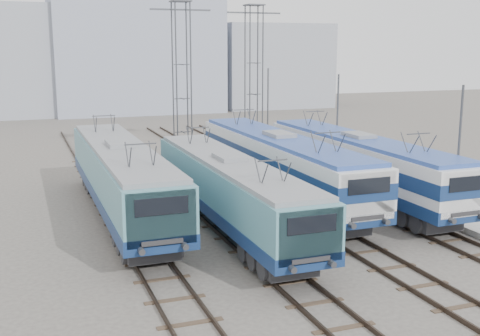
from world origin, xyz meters
The scene contains 13 objects.
ground centered at (0.00, 0.00, 0.00)m, with size 160.00×160.00×0.00m, color #514C47.
platform centered at (10.20, 8.00, 0.15)m, with size 4.00×70.00×0.30m, color #9E9E99.
locomotive_far_left centered at (-6.75, 8.90, 2.32)m, with size 2.96×18.71×3.52m.
locomotive_center_left centered at (-2.25, 4.82, 2.16)m, with size 2.74×17.30×3.26m.
locomotive_center_right centered at (2.25, 9.13, 2.39)m, with size 2.97×18.82×3.54m.
locomotive_far_right centered at (6.75, 8.04, 2.32)m, with size 2.88×18.20×3.42m.
catenary_tower_west centered at (0.00, 22.00, 6.64)m, with size 4.50×1.20×12.00m.
catenary_tower_east centered at (6.50, 24.00, 6.64)m, with size 4.50×1.20×12.00m.
mast_front centered at (8.60, 2.00, 3.50)m, with size 0.12×0.12×7.00m, color #3F4247.
mast_mid centered at (8.60, 14.00, 3.50)m, with size 0.12×0.12×7.00m, color #3F4247.
mast_rear centered at (8.60, 26.00, 3.50)m, with size 0.12×0.12×7.00m, color #3F4247.
building_center centered at (4.00, 62.00, 9.00)m, with size 22.00×14.00×18.00m, color #8E96AC.
building_east centered at (24.00, 62.00, 6.00)m, with size 16.00×12.00×12.00m, color #8E939F.
Camera 1 is at (-11.49, -21.46, 8.80)m, focal length 45.00 mm.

